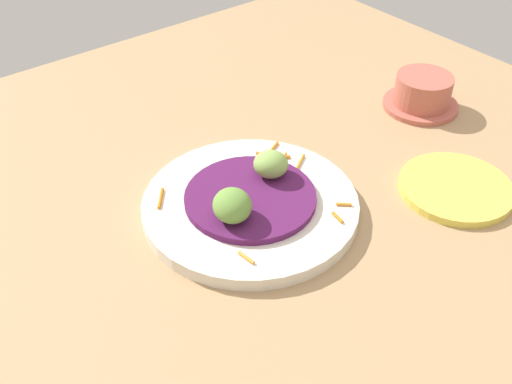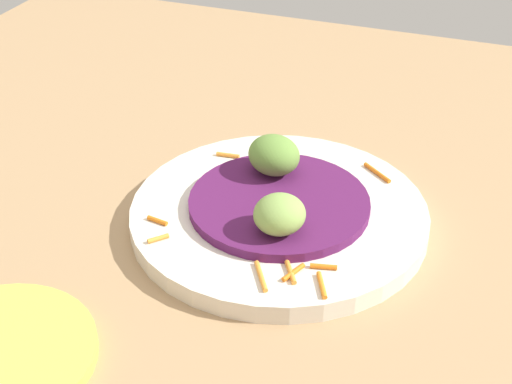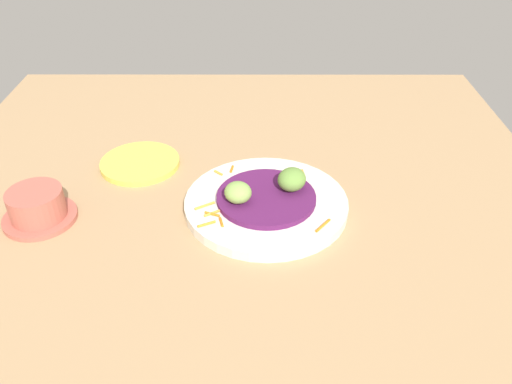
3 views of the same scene
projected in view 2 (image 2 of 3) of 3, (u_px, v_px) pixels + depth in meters
The scene contains 6 objects.
table_surface at pixel (240, 255), 64.74cm from camera, with size 110.00×110.00×2.00cm, color tan.
main_plate at pixel (279, 215), 66.64cm from camera, with size 26.53×26.53×1.72cm, color silver.
cabbage_bed at pixel (279, 203), 65.93cm from camera, with size 16.10×16.10×0.88cm, color #51194C.
carrot_garnish at pixel (280, 236), 62.21cm from camera, with size 18.54×21.17×0.40cm.
guac_scoop_left at pixel (281, 212), 61.08cm from camera, with size 4.21×4.38×3.29cm, color #84A851.
guac_scoop_center at pixel (278, 156), 68.42cm from camera, with size 4.51×5.03×3.59cm, color olive.
Camera 2 is at (-19.25, 47.39, 41.09)cm, focal length 52.24 mm.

